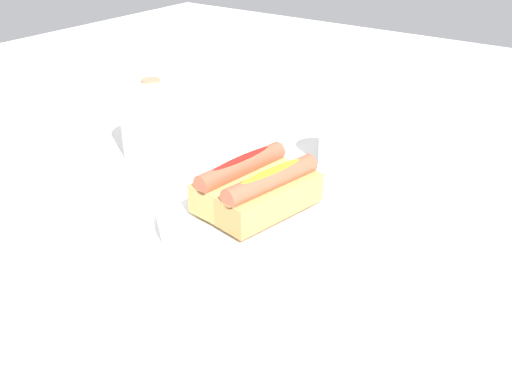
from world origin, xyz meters
TOP-DOWN VIEW (x-y plane):
  - ground_plane at (0.00, 0.00)m, footprint 2.40×2.40m
  - serving_bowl at (-0.00, -0.01)m, footprint 0.27×0.27m
  - hotdog_front at (-0.01, -0.03)m, footprint 0.16×0.08m
  - hotdog_back at (-0.00, 0.02)m, footprint 0.16×0.07m
  - water_glass at (0.24, -0.00)m, footprint 0.07×0.07m
  - paper_towel_roll at (0.08, 0.27)m, footprint 0.11×0.11m
  - napkin_box at (-0.23, 0.10)m, footprint 0.11×0.05m

SIDE VIEW (x-z plane):
  - ground_plane at x=0.00m, z-range 0.00..0.00m
  - serving_bowl at x=0.00m, z-range 0.00..0.03m
  - water_glass at x=0.24m, z-range -0.01..0.08m
  - hotdog_front at x=-0.01m, z-range 0.03..0.09m
  - hotdog_back at x=0.00m, z-range 0.03..0.09m
  - paper_towel_roll at x=0.08m, z-range 0.00..0.13m
  - napkin_box at x=-0.23m, z-range 0.00..0.15m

